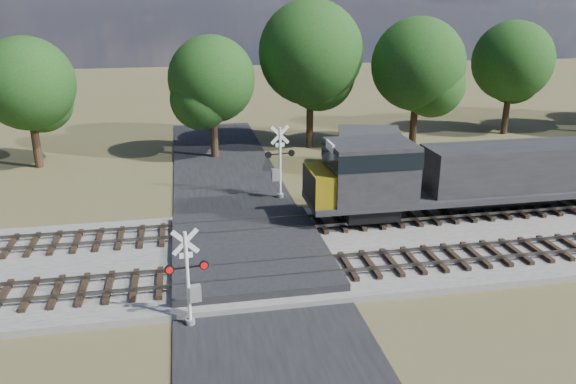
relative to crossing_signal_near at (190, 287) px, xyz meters
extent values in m
plane|color=#4E502A|center=(2.77, 4.86, -1.60)|extent=(160.00, 160.00, 0.00)
cube|color=gray|center=(12.77, 5.36, -1.45)|extent=(140.00, 10.00, 0.30)
cube|color=black|center=(2.77, 4.86, -1.56)|extent=(7.00, 60.00, 0.08)
cube|color=#262628|center=(2.77, 5.36, -1.29)|extent=(7.00, 9.00, 0.62)
cube|color=black|center=(4.77, 2.86, -1.21)|extent=(44.00, 2.60, 0.18)
cube|color=#555149|center=(12.77, 2.14, -1.05)|extent=(140.00, 0.08, 0.15)
cube|color=#555149|center=(12.77, 3.57, -1.05)|extent=(140.00, 0.08, 0.15)
cube|color=black|center=(4.77, 7.86, -1.21)|extent=(44.00, 2.60, 0.18)
cube|color=#555149|center=(12.77, 7.14, -1.05)|extent=(140.00, 0.08, 0.15)
cube|color=#555149|center=(12.77, 8.57, -1.05)|extent=(140.00, 0.08, 0.15)
cylinder|color=silver|center=(-0.08, -0.01, 0.27)|extent=(0.13, 0.13, 3.74)
cylinder|color=#94979A|center=(-0.08, -0.01, -1.46)|extent=(0.34, 0.34, 0.28)
cube|color=silver|center=(-0.08, -0.01, 1.76)|extent=(0.98, 0.14, 0.98)
cube|color=silver|center=(-0.08, -0.01, 1.76)|extent=(0.98, 0.14, 0.98)
cube|color=silver|center=(-0.08, -0.01, 1.25)|extent=(0.47, 0.08, 0.21)
cube|color=black|center=(-0.08, -0.01, 0.78)|extent=(1.49, 0.21, 0.06)
cylinder|color=red|center=(-0.68, -0.07, 0.78)|extent=(0.34, 0.13, 0.34)
cylinder|color=red|center=(0.53, 0.06, 0.78)|extent=(0.34, 0.13, 0.34)
cube|color=#94979A|center=(0.15, 0.02, -0.29)|extent=(0.45, 0.32, 0.61)
cylinder|color=silver|center=(5.58, 13.04, 0.58)|extent=(0.15, 0.15, 4.36)
cylinder|color=#94979A|center=(5.58, 13.04, -1.44)|extent=(0.39, 0.39, 0.33)
cube|color=silver|center=(5.58, 13.04, 2.32)|extent=(1.14, 0.18, 1.14)
cube|color=silver|center=(5.58, 13.04, 2.32)|extent=(1.14, 0.18, 1.14)
cube|color=silver|center=(5.58, 13.04, 1.72)|extent=(0.55, 0.10, 0.24)
cube|color=black|center=(5.58, 13.04, 1.18)|extent=(1.74, 0.27, 0.07)
cylinder|color=red|center=(6.28, 13.13, 1.18)|extent=(0.40, 0.15, 0.39)
cylinder|color=red|center=(4.87, 12.96, 1.18)|extent=(0.40, 0.15, 0.39)
cube|color=#94979A|center=(5.30, 13.01, -0.08)|extent=(0.53, 0.38, 0.71)
cube|color=#4A311F|center=(12.56, 17.46, -0.27)|extent=(4.66, 4.66, 2.67)
cube|color=#2B2B2D|center=(12.56, 17.46, 1.16)|extent=(5.13, 5.13, 0.19)
cylinder|color=black|center=(-10.14, 22.86, 0.67)|extent=(0.56, 0.56, 4.56)
sphere|color=#163511|center=(-10.14, 22.86, 4.32)|extent=(6.38, 6.38, 6.38)
cylinder|color=black|center=(2.35, 23.17, 0.65)|extent=(0.56, 0.56, 4.51)
sphere|color=#163511|center=(2.35, 23.17, 4.25)|extent=(6.31, 6.31, 6.31)
cylinder|color=black|center=(10.06, 24.74, 1.26)|extent=(0.56, 0.56, 5.74)
sphere|color=#163511|center=(10.06, 24.74, 5.85)|extent=(8.03, 8.03, 8.03)
cylinder|color=black|center=(18.06, 22.88, 0.95)|extent=(0.56, 0.56, 5.10)
sphere|color=#163511|center=(18.06, 22.88, 5.03)|extent=(7.14, 7.14, 7.14)
cylinder|color=black|center=(28.15, 26.27, 0.83)|extent=(0.56, 0.56, 4.87)
sphere|color=#163511|center=(28.15, 26.27, 4.73)|extent=(6.82, 6.82, 6.82)
camera|label=1|loc=(0.08, -18.22, 9.75)|focal=35.00mm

